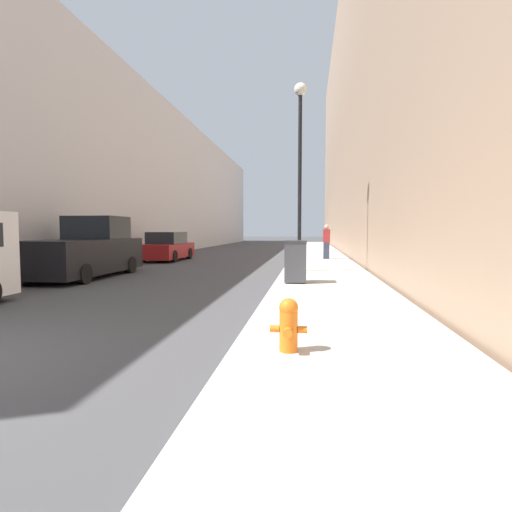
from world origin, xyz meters
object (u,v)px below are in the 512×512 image
at_px(lamppost, 300,151).
at_px(parked_sedan_near, 167,247).
at_px(trash_bin, 296,261).
at_px(pedestrian_on_sidewalk, 326,242).
at_px(fire_hydrant, 289,324).
at_px(pickup_truck, 86,251).

bearing_deg(lamppost, parked_sedan_near, 139.50).
xyz_separation_m(trash_bin, pedestrian_on_sidewalk, (1.30, 9.88, 0.29)).
distance_m(fire_hydrant, trash_bin, 6.68).
bearing_deg(pedestrian_on_sidewalk, trash_bin, -97.51).
height_order(lamppost, pickup_truck, lamppost).
relative_size(pickup_truck, parked_sedan_near, 1.18).
bearing_deg(fire_hydrant, parked_sedan_near, 114.90).
distance_m(lamppost, pedestrian_on_sidewalk, 7.57).
relative_size(fire_hydrant, trash_bin, 0.55).
bearing_deg(fire_hydrant, pedestrian_on_sidewalk, 85.96).
relative_size(pickup_truck, pedestrian_on_sidewalk, 2.88).
xyz_separation_m(parked_sedan_near, pedestrian_on_sidewalk, (8.76, 0.19, 0.35)).
distance_m(fire_hydrant, pickup_truck, 11.40).
height_order(fire_hydrant, pickup_truck, pickup_truck).
height_order(lamppost, parked_sedan_near, lamppost).
bearing_deg(trash_bin, lamppost, 89.58).
xyz_separation_m(lamppost, parked_sedan_near, (-7.48, 6.39, -3.87)).
bearing_deg(fire_hydrant, trash_bin, 91.16).
height_order(trash_bin, pickup_truck, pickup_truck).
xyz_separation_m(fire_hydrant, pickup_truck, (-7.69, 8.40, 0.42)).
distance_m(fire_hydrant, pedestrian_on_sidewalk, 16.60).
bearing_deg(fire_hydrant, pickup_truck, 132.50).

